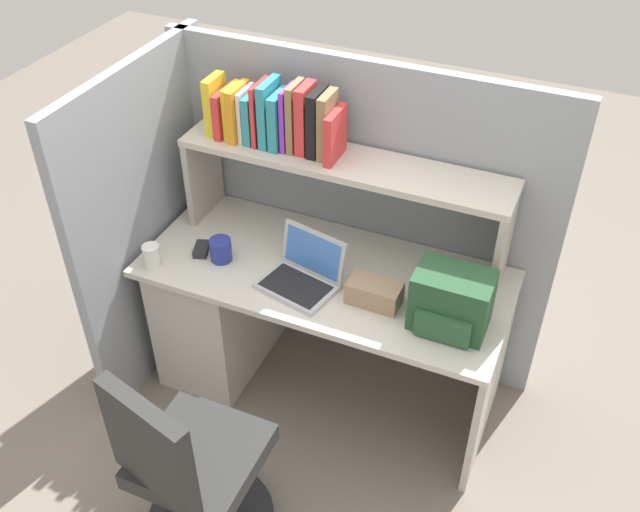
% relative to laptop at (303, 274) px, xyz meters
% --- Properties ---
extents(ground_plane, '(8.00, 8.00, 0.00)m').
position_rel_laptop_xyz_m(ground_plane, '(0.05, 0.11, -0.78)').
color(ground_plane, slate).
extents(desk, '(1.60, 0.70, 0.73)m').
position_rel_laptop_xyz_m(desk, '(-0.34, 0.11, -0.38)').
color(desk, beige).
rests_on(desk, ground_plane).
extents(cubicle_partition_rear, '(1.84, 0.05, 1.55)m').
position_rel_laptop_xyz_m(cubicle_partition_rear, '(0.05, 0.49, -0.01)').
color(cubicle_partition_rear, gray).
rests_on(cubicle_partition_rear, ground_plane).
extents(cubicle_partition_left, '(0.05, 1.06, 1.55)m').
position_rel_laptop_xyz_m(cubicle_partition_left, '(-0.80, 0.06, -0.01)').
color(cubicle_partition_left, gray).
rests_on(cubicle_partition_left, ground_plane).
extents(overhead_hutch, '(1.44, 0.28, 0.45)m').
position_rel_laptop_xyz_m(overhead_hutch, '(0.05, 0.31, 0.30)').
color(overhead_hutch, '#B3A99C').
rests_on(overhead_hutch, desk).
extents(reference_books_on_shelf, '(0.60, 0.19, 0.29)m').
position_rel_laptop_xyz_m(reference_books_on_shelf, '(-0.25, 0.31, 0.53)').
color(reference_books_on_shelf, yellow).
rests_on(reference_books_on_shelf, overhead_hutch).
extents(laptop, '(0.36, 0.31, 0.22)m').
position_rel_laptop_xyz_m(laptop, '(0.00, 0.00, 0.00)').
color(laptop, '#B7BABF').
rests_on(laptop, desk).
extents(backpack, '(0.30, 0.22, 0.25)m').
position_rel_laptop_xyz_m(backpack, '(0.63, -0.00, 0.07)').
color(backpack, '#264C2D').
rests_on(backpack, desk).
extents(computer_mouse, '(0.09, 0.12, 0.03)m').
position_rel_laptop_xyz_m(computer_mouse, '(-0.51, 0.01, -0.03)').
color(computer_mouse, '#262628').
rests_on(computer_mouse, desk).
extents(paper_cup, '(0.08, 0.08, 0.11)m').
position_rel_laptop_xyz_m(paper_cup, '(-0.65, -0.15, 0.00)').
color(paper_cup, white).
rests_on(paper_cup, desk).
extents(tissue_box, '(0.22, 0.12, 0.10)m').
position_rel_laptop_xyz_m(tissue_box, '(0.32, 0.01, -0.00)').
color(tissue_box, '#9E7F60').
rests_on(tissue_box, desk).
extents(snack_canister, '(0.10, 0.10, 0.11)m').
position_rel_laptop_xyz_m(snack_canister, '(-0.40, 0.00, 0.00)').
color(snack_canister, navy).
rests_on(snack_canister, desk).
extents(office_chair, '(0.52, 0.53, 0.93)m').
position_rel_laptop_xyz_m(office_chair, '(-0.09, -0.82, -0.39)').
color(office_chair, black).
rests_on(office_chair, ground_plane).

